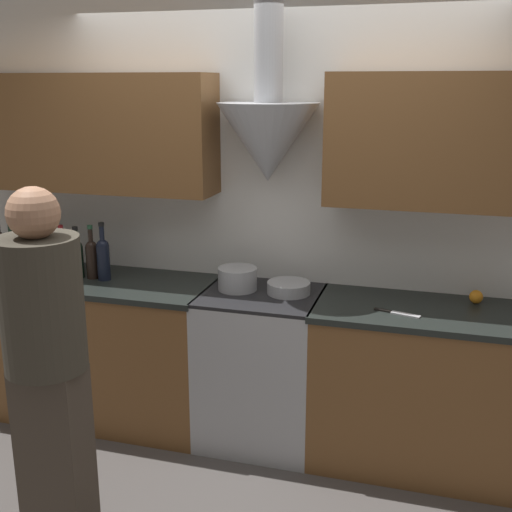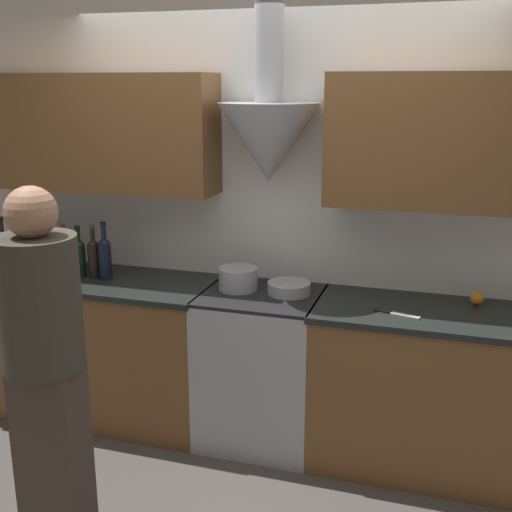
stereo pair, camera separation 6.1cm
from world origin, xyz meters
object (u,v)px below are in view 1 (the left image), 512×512
wine_bottle_2 (12,249)px  orange_fruit (476,297)px  person_foreground_left (47,361)px  wine_bottle_5 (48,255)px  stock_pot (238,279)px  wine_bottle_9 (103,257)px  wine_bottle_1 (0,248)px  stove_range (261,367)px  wine_bottle_8 (92,257)px  wine_bottle_7 (77,257)px  wine_bottle_3 (25,252)px  wine_bottle_6 (63,256)px  mixing_bowl (289,288)px  wine_bottle_4 (35,252)px

wine_bottle_2 → orange_fruit: size_ratio=4.50×
wine_bottle_2 → person_foreground_left: (1.03, -1.19, -0.13)m
wine_bottle_5 → stock_pot: bearing=1.9°
wine_bottle_9 → person_foreground_left: (0.37, -1.16, -0.13)m
wine_bottle_1 → wine_bottle_2: 0.09m
wine_bottle_5 → stove_range: bearing=0.2°
wine_bottle_8 → person_foreground_left: 1.26m
wine_bottle_7 → wine_bottle_1: bearing=177.8°
wine_bottle_1 → wine_bottle_5: size_ratio=1.06×
wine_bottle_3 → wine_bottle_5: (0.18, -0.02, -0.00)m
wine_bottle_6 → orange_fruit: bearing=4.0°
wine_bottle_3 → mixing_bowl: size_ratio=1.30×
wine_bottle_4 → wine_bottle_7: size_ratio=1.09×
wine_bottle_5 → wine_bottle_8: 0.31m
wine_bottle_1 → wine_bottle_9: bearing=-1.7°
wine_bottle_2 → wine_bottle_5: 0.27m
wine_bottle_9 → mixing_bowl: (1.15, 0.06, -0.11)m
wine_bottle_1 → stock_pot: 1.60m
wine_bottle_4 → wine_bottle_9: size_ratio=0.98×
wine_bottle_2 → wine_bottle_9: bearing=-2.3°
orange_fruit → stove_range: bearing=-171.9°
wine_bottle_7 → stock_pot: bearing=2.6°
wine_bottle_2 → wine_bottle_8: bearing=-1.4°
person_foreground_left → wine_bottle_2: bearing=131.0°
stove_range → wine_bottle_5: size_ratio=2.87×
wine_bottle_2 → wine_bottle_3: bearing=-0.2°
mixing_bowl → orange_fruit: orange_fruit is taller
wine_bottle_1 → person_foreground_left: size_ratio=0.20×
orange_fruit → wine_bottle_2: bearing=-176.9°
wine_bottle_5 → person_foreground_left: 1.40m
orange_fruit → wine_bottle_6: bearing=-176.0°
stove_range → person_foreground_left: size_ratio=0.55×
wine_bottle_2 → wine_bottle_6: (0.38, -0.02, -0.01)m
wine_bottle_2 → stove_range: bearing=-0.6°
wine_bottle_9 → mixing_bowl: wine_bottle_9 is taller
wine_bottle_8 → stove_range: bearing=-0.1°
wine_bottle_2 → wine_bottle_5: wine_bottle_2 is taller
wine_bottle_7 → orange_fruit: wine_bottle_7 is taller
person_foreground_left → stove_range: bearing=61.7°
wine_bottle_5 → wine_bottle_6: bearing=-0.1°
wine_bottle_9 → wine_bottle_4: bearing=180.0°
stove_range → wine_bottle_4: 1.60m
orange_fruit → stock_pot: bearing=-174.3°
wine_bottle_5 → wine_bottle_7: 0.21m
wine_bottle_6 → stock_pot: size_ratio=1.42×
wine_bottle_1 → stove_range: bearing=-0.4°
wine_bottle_1 → wine_bottle_7: 0.57m
wine_bottle_4 → wine_bottle_5: wine_bottle_4 is taller
wine_bottle_5 → mixing_bowl: (1.54, 0.05, -0.09)m
wine_bottle_2 → wine_bottle_5: (0.27, -0.02, -0.01)m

